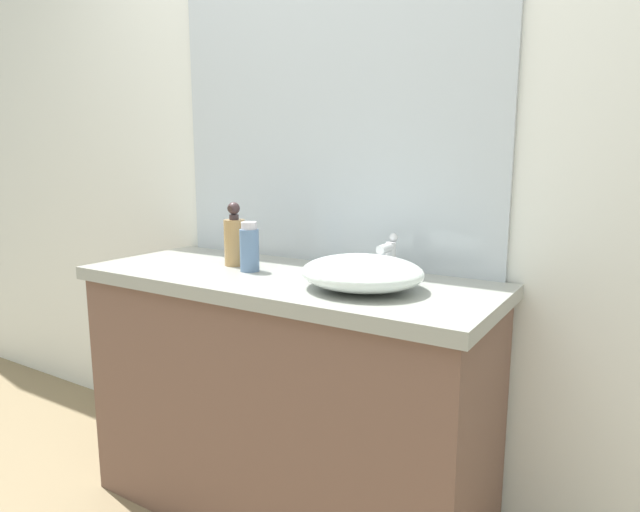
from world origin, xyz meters
The scene contains 7 objects.
bathroom_wall_rear centered at (0.00, 0.73, 1.30)m, with size 6.00×0.06×2.60m, color silver.
vanity_counter centered at (-0.08, 0.42, 0.43)m, with size 1.39×0.55×0.85m.
wall_mirror_panel centered at (-0.08, 0.69, 1.40)m, with size 1.28×0.01×1.09m, color #B2BCC6.
sink_basin centered at (0.24, 0.38, 0.90)m, with size 0.36×0.33×0.10m, color silver.
faucet centered at (0.24, 0.56, 0.93)m, with size 0.03×0.11×0.14m.
soap_dispenser centered at (-0.32, 0.46, 0.94)m, with size 0.07×0.07×0.22m.
lotion_bottle centered at (-0.21, 0.41, 0.93)m, with size 0.06×0.06×0.17m.
Camera 1 is at (0.95, -0.99, 1.22)m, focal length 30.67 mm.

